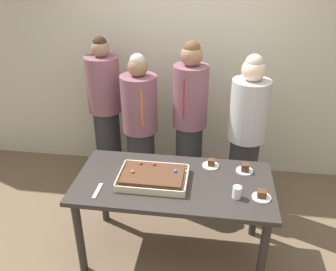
{
  "coord_description": "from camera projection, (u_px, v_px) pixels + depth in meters",
  "views": [
    {
      "loc": [
        0.3,
        -2.44,
        2.52
      ],
      "look_at": [
        -0.07,
        0.15,
        1.15
      ],
      "focal_mm": 37.81,
      "sensor_mm": 36.0,
      "label": 1
    }
  ],
  "objects": [
    {
      "name": "drink_cup_nearest",
      "position": [
        237.0,
        192.0,
        2.76
      ],
      "size": [
        0.07,
        0.07,
        0.1
      ],
      "primitive_type": "cylinder",
      "color": "white",
      "rests_on": "party_table"
    },
    {
      "name": "plated_slice_near_left",
      "position": [
        211.0,
        164.0,
        3.18
      ],
      "size": [
        0.15,
        0.15,
        0.07
      ],
      "color": "white",
      "rests_on": "party_table"
    },
    {
      "name": "person_striped_tie_right",
      "position": [
        190.0,
        121.0,
        3.73
      ],
      "size": [
        0.36,
        0.36,
        1.76
      ],
      "rotation": [
        0.0,
        0.0,
        -1.8
      ],
      "color": "#28282D",
      "rests_on": "ground_plane"
    },
    {
      "name": "interior_back_panel",
      "position": [
        192.0,
        51.0,
        4.05
      ],
      "size": [
        8.0,
        0.12,
        3.0
      ],
      "primitive_type": "cube",
      "color": "beige",
      "rests_on": "ground_plane"
    },
    {
      "name": "ground_plane",
      "position": [
        173.0,
        250.0,
        3.35
      ],
      "size": [
        12.0,
        12.0,
        0.0
      ],
      "primitive_type": "plane",
      "color": "brown"
    },
    {
      "name": "party_table",
      "position": [
        173.0,
        191.0,
        3.03
      ],
      "size": [
        1.67,
        0.83,
        0.8
      ],
      "color": "#2D2826",
      "rests_on": "ground_plane"
    },
    {
      "name": "sheet_cake",
      "position": [
        153.0,
        177.0,
        2.96
      ],
      "size": [
        0.58,
        0.41,
        0.1
      ],
      "color": "beige",
      "rests_on": "party_table"
    },
    {
      "name": "person_green_shirt_behind",
      "position": [
        246.0,
        136.0,
        3.51
      ],
      "size": [
        0.37,
        0.37,
        1.71
      ],
      "rotation": [
        0.0,
        0.0,
        -2.38
      ],
      "color": "#28282D",
      "rests_on": "ground_plane"
    },
    {
      "name": "person_serving_front",
      "position": [
        140.0,
        127.0,
        3.8
      ],
      "size": [
        0.38,
        0.38,
        1.63
      ],
      "rotation": [
        0.0,
        0.0,
        -1.25
      ],
      "color": "#28282D",
      "rests_on": "ground_plane"
    },
    {
      "name": "person_back_corner",
      "position": [
        106.0,
        111.0,
        4.02
      ],
      "size": [
        0.37,
        0.37,
        1.74
      ],
      "rotation": [
        0.0,
        0.0,
        -0.99
      ],
      "color": "#28282D",
      "rests_on": "ground_plane"
    },
    {
      "name": "plated_slice_far_left",
      "position": [
        262.0,
        195.0,
        2.77
      ],
      "size": [
        0.15,
        0.15,
        0.07
      ],
      "color": "white",
      "rests_on": "party_table"
    },
    {
      "name": "cake_server_utensil",
      "position": [
        98.0,
        191.0,
        2.85
      ],
      "size": [
        0.03,
        0.2,
        0.01
      ],
      "primitive_type": "cube",
      "color": "silver",
      "rests_on": "party_table"
    },
    {
      "name": "plated_slice_near_right",
      "position": [
        245.0,
        169.0,
        3.1
      ],
      "size": [
        0.15,
        0.15,
        0.08
      ],
      "color": "white",
      "rests_on": "party_table"
    }
  ]
}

